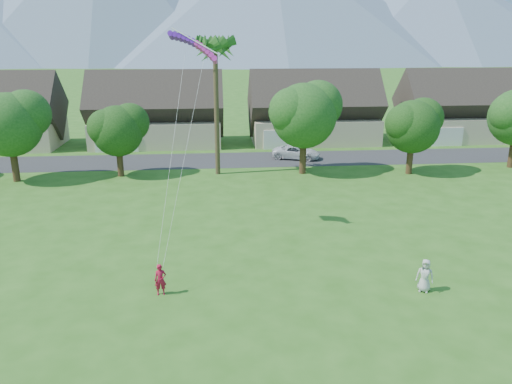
{
  "coord_description": "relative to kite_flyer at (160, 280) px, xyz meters",
  "views": [
    {
      "loc": [
        -2.38,
        -17.24,
        12.2
      ],
      "look_at": [
        0.0,
        10.0,
        3.8
      ],
      "focal_mm": 35.0,
      "sensor_mm": 36.0,
      "label": 1
    }
  ],
  "objects": [
    {
      "name": "ground",
      "position": [
        5.16,
        -5.39,
        -0.81
      ],
      "size": [
        500.0,
        500.0,
        0.0
      ],
      "primitive_type": "plane",
      "color": "#2D6019",
      "rests_on": "ground"
    },
    {
      "name": "watcher",
      "position": [
        13.19,
        -0.81,
        0.06
      ],
      "size": [
        1.0,
        0.87,
        1.72
      ],
      "primitive_type": "imported",
      "rotation": [
        0.0,
        0.0,
        -0.47
      ],
      "color": "beige",
      "rests_on": "ground"
    },
    {
      "name": "houses_row",
      "position": [
        5.65,
        37.61,
        2.64
      ],
      "size": [
        72.75,
        8.19,
        8.86
      ],
      "color": "beige",
      "rests_on": "ground"
    },
    {
      "name": "parked_car",
      "position": [
        11.54,
        28.61,
        -0.11
      ],
      "size": [
        5.49,
        3.81,
        1.39
      ],
      "primitive_type": "imported",
      "rotation": [
        0.0,
        0.0,
        1.24
      ],
      "color": "silver",
      "rests_on": "ground"
    },
    {
      "name": "street",
      "position": [
        5.16,
        28.61,
        -0.8
      ],
      "size": [
        90.0,
        7.0,
        0.01
      ],
      "primitive_type": "cube",
      "color": "#2D2D30",
      "rests_on": "ground"
    },
    {
      "name": "mountain_ridge",
      "position": [
        15.56,
        254.61,
        28.26
      ],
      "size": [
        540.0,
        240.0,
        70.0
      ],
      "color": "slate",
      "rests_on": "ground"
    },
    {
      "name": "kite_flyer",
      "position": [
        0.0,
        0.0,
        0.0
      ],
      "size": [
        0.63,
        0.45,
        1.61
      ],
      "primitive_type": "imported",
      "rotation": [
        0.0,
        0.0,
        0.11
      ],
      "color": "#A8132F",
      "rests_on": "ground"
    },
    {
      "name": "parafoil_kite",
      "position": [
        1.86,
        8.56,
        11.14
      ],
      "size": [
        3.36,
        1.29,
        0.5
      ],
      "rotation": [
        0.0,
        0.0,
        -0.2
      ],
      "color": "#6219BF",
      "rests_on": "ground"
    },
    {
      "name": "tree_row",
      "position": [
        4.01,
        22.53,
        4.08
      ],
      "size": [
        62.27,
        6.67,
        8.45
      ],
      "color": "#47301C",
      "rests_on": "ground"
    },
    {
      "name": "fan_palm",
      "position": [
        3.16,
        23.11,
        11.0
      ],
      "size": [
        3.0,
        3.0,
        13.8
      ],
      "color": "#4C3D26",
      "rests_on": "ground"
    }
  ]
}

